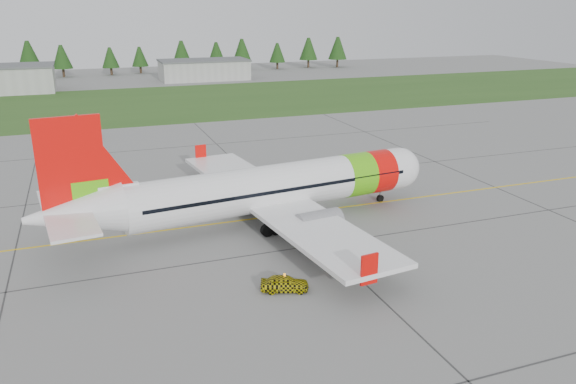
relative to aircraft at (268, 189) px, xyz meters
name	(u,v)px	position (x,y,z in m)	size (l,w,h in m)	color
ground	(210,261)	(-7.24, -6.71, -3.37)	(320.00, 320.00, 0.00)	gray
aircraft	(268,189)	(0.00, 0.00, 0.00)	(38.53, 35.76, 11.69)	white
follow_me_car	(285,269)	(-3.21, -13.43, -1.62)	(1.41, 1.19, 3.50)	yellow
service_van	(90,125)	(-14.72, 42.99, -1.12)	(1.57, 1.48, 4.50)	silver
grass_strip	(124,104)	(-7.24, 75.29, -3.36)	(320.00, 50.00, 0.03)	#30561E
taxi_guideline	(191,227)	(-7.24, 1.29, -3.36)	(120.00, 0.25, 0.02)	gold
hangar_east	(204,70)	(17.76, 111.29, -0.77)	(24.00, 12.00, 5.20)	#A8A8A3
treeline	(107,58)	(-7.24, 131.29, 1.63)	(160.00, 8.00, 10.00)	#1C3F14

